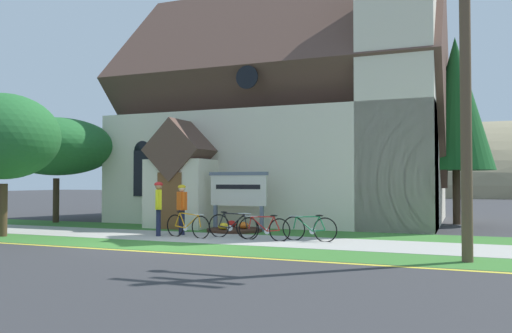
{
  "coord_description": "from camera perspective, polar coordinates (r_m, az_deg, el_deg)",
  "views": [
    {
      "loc": [
        8.1,
        -12.54,
        1.77
      ],
      "look_at": [
        1.79,
        3.13,
        2.25
      ],
      "focal_mm": 36.59,
      "sensor_mm": 36.0,
      "label": 1
    }
  ],
  "objects": [
    {
      "name": "bicycle_green",
      "position": [
        16.65,
        -7.49,
        -6.42
      ],
      "size": [
        1.75,
        0.41,
        0.84
      ],
      "color": "black",
      "rests_on": "ground"
    },
    {
      "name": "church_lawn",
      "position": [
        18.85,
        -2.34,
        -7.0
      ],
      "size": [
        24.0,
        2.31,
        0.01
      ],
      "primitive_type": "cube",
      "color": "#38722D",
      "rests_on": "ground"
    },
    {
      "name": "ground",
      "position": [
        18.5,
        -4.17,
        -7.11
      ],
      "size": [
        140.0,
        140.0,
        0.0
      ],
      "primitive_type": "plane",
      "color": "#333335"
    },
    {
      "name": "utility_pole",
      "position": [
        12.78,
        21.43,
        12.8
      ],
      "size": [
        3.12,
        0.28,
        8.91
      ],
      "color": "brown",
      "rests_on": "ground"
    },
    {
      "name": "grass_verge",
      "position": [
        14.6,
        -10.25,
        -8.55
      ],
      "size": [
        32.0,
        1.9,
        0.01
      ],
      "primitive_type": "cube",
      "color": "#38722D",
      "rests_on": "ground"
    },
    {
      "name": "verge_sapling",
      "position": [
        18.71,
        -25.86,
        2.95
      ],
      "size": [
        3.51,
        3.51,
        4.61
      ],
      "color": "#4C3823",
      "rests_on": "ground"
    },
    {
      "name": "church_sign",
      "position": [
        18.73,
        -1.95,
        -2.7
      ],
      "size": [
        2.27,
        0.15,
        2.11
      ],
      "color": "slate",
      "rests_on": "ground"
    },
    {
      "name": "roadside_conifer",
      "position": [
        23.23,
        20.98,
        6.43
      ],
      "size": [
        3.05,
        3.05,
        7.77
      ],
      "color": "#3D2D1E",
      "rests_on": "ground"
    },
    {
      "name": "flower_bed",
      "position": [
        18.52,
        -2.4,
        -6.85
      ],
      "size": [
        1.96,
        1.96,
        0.34
      ],
      "color": "#382319",
      "rests_on": "ground"
    },
    {
      "name": "yard_deciduous_tree",
      "position": [
        24.08,
        -20.96,
        2.03
      ],
      "size": [
        5.03,
        5.03,
        4.51
      ],
      "color": "#3D2D1E",
      "rests_on": "ground"
    },
    {
      "name": "bicycle_red",
      "position": [
        15.69,
        0.91,
        -6.77
      ],
      "size": [
        1.72,
        0.19,
        0.79
      ],
      "color": "black",
      "rests_on": "ground"
    },
    {
      "name": "curb_paint_stripe",
      "position": [
        13.69,
        -12.74,
        -9.01
      ],
      "size": [
        28.0,
        0.16,
        0.01
      ],
      "primitive_type": "cube",
      "color": "yellow",
      "rests_on": "ground"
    },
    {
      "name": "sidewalk_slab",
      "position": [
        16.6,
        -5.96,
        -7.72
      ],
      "size": [
        32.0,
        2.73,
        0.01
      ],
      "primitive_type": "cube",
      "color": "#A8A59E",
      "rests_on": "ground"
    },
    {
      "name": "cyclist_in_red_jersey",
      "position": [
        17.44,
        -8.12,
        -4.24
      ],
      "size": [
        0.48,
        0.6,
        1.66
      ],
      "color": "#191E38",
      "rests_on": "ground"
    },
    {
      "name": "bicycle_yellow",
      "position": [
        15.6,
        5.87,
        -6.74
      ],
      "size": [
        1.72,
        0.16,
        0.81
      ],
      "color": "black",
      "rests_on": "ground"
    },
    {
      "name": "church_building",
      "position": [
        23.96,
        3.92,
        4.89
      ],
      "size": [
        14.04,
        11.14,
        12.72
      ],
      "color": "beige",
      "rests_on": "ground"
    },
    {
      "name": "bicycle_blue",
      "position": [
        16.44,
        -2.59,
        -6.46
      ],
      "size": [
        1.73,
        0.16,
        0.84
      ],
      "color": "black",
      "rests_on": "ground"
    },
    {
      "name": "cyclist_in_green_jersey",
      "position": [
        17.13,
        -10.61,
        -4.05
      ],
      "size": [
        0.43,
        0.7,
        1.75
      ],
      "color": "#191E38",
      "rests_on": "ground"
    },
    {
      "name": "distant_hill",
      "position": [
        81.34,
        23.15,
        -2.74
      ],
      "size": [
        91.2,
        50.47,
        20.0
      ],
      "primitive_type": "ellipsoid",
      "color": "#847A5B",
      "rests_on": "ground"
    }
  ]
}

